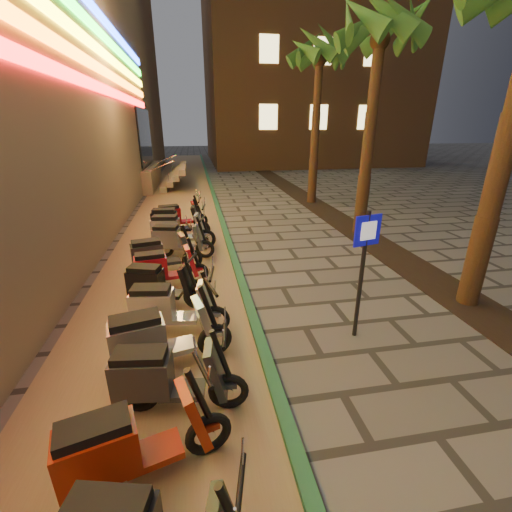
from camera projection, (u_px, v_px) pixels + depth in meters
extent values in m
plane|color=#474442|center=(343.00, 394.00, 4.70)|extent=(120.00, 120.00, 0.00)
cube|color=#8C7251|center=(177.00, 218.00, 13.46)|extent=(3.40, 60.00, 0.01)
cube|color=#225A38|center=(220.00, 216.00, 13.72)|extent=(0.18, 60.00, 0.10)
cube|color=black|center=(390.00, 252.00, 9.87)|extent=(1.20, 40.00, 0.02)
cube|color=black|center=(145.00, 137.00, 19.50)|extent=(0.08, 5.00, 3.00)
cube|color=gray|center=(113.00, 177.00, 19.96)|extent=(5.00, 6.00, 1.20)
cube|color=#FF1414|center=(72.00, 76.00, 7.87)|extent=(0.06, 26.00, 0.28)
cube|color=orange|center=(67.00, 49.00, 7.67)|extent=(0.06, 26.00, 0.28)
cube|color=yellow|center=(62.00, 20.00, 7.47)|extent=(0.06, 26.00, 0.28)
cube|color=gray|center=(167.00, 183.00, 20.61)|extent=(0.35, 5.00, 0.30)
cube|color=gray|center=(172.00, 178.00, 20.56)|extent=(0.35, 5.00, 0.30)
cube|color=gray|center=(178.00, 173.00, 20.51)|extent=(0.35, 5.00, 0.30)
cube|color=gray|center=(183.00, 168.00, 20.46)|extent=(0.35, 5.00, 0.30)
cylinder|color=silver|center=(154.00, 169.00, 18.31)|extent=(2.09, 0.06, 0.81)
cylinder|color=silver|center=(161.00, 161.00, 21.99)|extent=(2.09, 0.06, 0.81)
cube|color=brown|center=(305.00, 18.00, 31.08)|extent=(18.00, 16.00, 25.00)
cube|color=#EAD580|center=(268.00, 117.00, 25.94)|extent=(1.40, 0.06, 1.80)
cube|color=#EAD580|center=(319.00, 117.00, 26.59)|extent=(1.40, 0.06, 1.80)
cube|color=#EAD580|center=(366.00, 117.00, 27.24)|extent=(1.40, 0.06, 1.80)
cube|color=#EAD580|center=(269.00, 49.00, 24.32)|extent=(1.40, 0.06, 1.80)
cube|color=#EAD580|center=(323.00, 51.00, 24.98)|extent=(1.40, 0.06, 1.80)
cube|color=#EAD580|center=(373.00, 53.00, 25.63)|extent=(1.40, 0.06, 1.80)
cylinder|color=#472D19|center=(500.00, 168.00, 6.14)|extent=(0.40, 0.40, 5.45)
cylinder|color=#472D19|center=(368.00, 145.00, 10.69)|extent=(0.40, 0.40, 5.70)
sphere|color=#472D19|center=(380.00, 40.00, 9.67)|extent=(0.56, 0.56, 0.56)
cone|color=#274C17|center=(411.00, 22.00, 9.65)|extent=(0.60, 1.93, 1.52)
cone|color=#274C17|center=(393.00, 27.00, 10.14)|extent=(1.70, 1.86, 1.52)
cone|color=#274C17|center=(372.00, 29.00, 10.33)|extent=(2.00, 0.93, 1.52)
cone|color=#274C17|center=(355.00, 27.00, 10.14)|extent=(1.97, 1.48, 1.52)
cone|color=#274C17|center=(349.00, 22.00, 9.65)|extent=(1.22, 2.02, 1.52)
cone|color=#274C17|center=(359.00, 16.00, 9.09)|extent=(1.22, 2.02, 1.52)
cone|color=#274C17|center=(382.00, 12.00, 8.73)|extent=(1.97, 1.48, 1.52)
cone|color=#274C17|center=(405.00, 12.00, 8.73)|extent=(2.00, 0.93, 1.52)
cone|color=#274C17|center=(417.00, 16.00, 9.09)|extent=(1.70, 1.86, 1.52)
cylinder|color=#472D19|center=(315.00, 136.00, 15.24)|extent=(0.40, 0.40, 5.95)
sphere|color=#472D19|center=(320.00, 60.00, 14.17)|extent=(0.56, 0.56, 0.56)
cone|color=#274C17|center=(341.00, 49.00, 14.15)|extent=(0.60, 1.93, 1.52)
cone|color=#274C17|center=(331.00, 51.00, 14.64)|extent=(1.70, 1.86, 1.52)
cone|color=#274C17|center=(317.00, 52.00, 14.84)|extent=(2.00, 0.93, 1.52)
cone|color=#274C17|center=(304.00, 51.00, 14.64)|extent=(1.97, 1.48, 1.52)
cone|color=#274C17|center=(299.00, 49.00, 14.15)|extent=(1.22, 2.02, 1.52)
cone|color=#274C17|center=(303.00, 45.00, 13.60)|extent=(1.22, 2.02, 1.52)
cone|color=#274C17|center=(316.00, 43.00, 13.23)|extent=(1.97, 1.48, 1.52)
cone|color=#274C17|center=(332.00, 43.00, 13.23)|extent=(2.00, 0.93, 1.52)
cone|color=#274C17|center=(342.00, 45.00, 13.60)|extent=(1.70, 1.86, 1.52)
cylinder|color=black|center=(361.00, 277.00, 5.62)|extent=(0.07, 0.07, 2.23)
cube|color=#0C0B94|center=(368.00, 230.00, 5.31)|extent=(0.48, 0.15, 0.49)
cube|color=white|center=(369.00, 231.00, 5.29)|extent=(0.28, 0.09, 0.29)
cube|color=black|center=(106.00, 508.00, 2.51)|extent=(0.66, 0.45, 0.12)
cylinder|color=black|center=(240.00, 491.00, 2.36)|extent=(0.18, 0.56, 0.04)
torus|color=black|center=(94.00, 478.00, 3.30)|extent=(0.54, 0.25, 0.54)
cylinder|color=silver|center=(94.00, 478.00, 3.30)|extent=(0.17, 0.14, 0.14)
torus|color=black|center=(209.00, 434.00, 3.77)|extent=(0.54, 0.25, 0.54)
cylinder|color=silver|center=(209.00, 434.00, 3.77)|extent=(0.17, 0.14, 0.14)
cube|color=maroon|center=(154.00, 452.00, 3.52)|extent=(0.64, 0.49, 0.08)
cube|color=maroon|center=(98.00, 452.00, 3.22)|extent=(0.80, 0.58, 0.52)
cube|color=black|center=(93.00, 429.00, 3.12)|extent=(0.71, 0.49, 0.12)
cube|color=maroon|center=(194.00, 414.00, 3.59)|extent=(0.38, 0.47, 0.73)
cylinder|color=black|center=(199.00, 396.00, 3.54)|extent=(0.29, 0.15, 0.76)
cylinder|color=black|center=(202.00, 369.00, 3.44)|extent=(0.21, 0.59, 0.05)
cube|color=maroon|center=(208.00, 425.00, 3.73)|extent=(0.26, 0.20, 0.06)
torus|color=black|center=(139.00, 394.00, 4.33)|extent=(0.54, 0.17, 0.53)
cylinder|color=silver|center=(139.00, 394.00, 4.33)|extent=(0.15, 0.12, 0.14)
torus|color=black|center=(228.00, 391.00, 4.38)|extent=(0.54, 0.17, 0.53)
cylinder|color=silver|center=(228.00, 391.00, 4.38)|extent=(0.15, 0.12, 0.14)
cube|color=#282A2D|center=(183.00, 390.00, 4.34)|extent=(0.60, 0.41, 0.08)
cube|color=#282A2D|center=(142.00, 375.00, 4.23)|extent=(0.75, 0.47, 0.51)
cube|color=black|center=(140.00, 356.00, 4.12)|extent=(0.66, 0.40, 0.12)
cube|color=#282A2D|center=(216.00, 370.00, 4.25)|extent=(0.32, 0.44, 0.71)
cylinder|color=black|center=(221.00, 356.00, 4.18)|extent=(0.28, 0.11, 0.75)
cylinder|color=black|center=(225.00, 333.00, 4.07)|extent=(0.12, 0.59, 0.04)
cube|color=#282A2D|center=(228.00, 384.00, 4.34)|extent=(0.24, 0.17, 0.06)
torus|color=black|center=(134.00, 360.00, 4.94)|extent=(0.57, 0.24, 0.56)
cylinder|color=silver|center=(134.00, 360.00, 4.94)|extent=(0.17, 0.14, 0.15)
torus|color=black|center=(215.00, 340.00, 5.39)|extent=(0.57, 0.24, 0.56)
cylinder|color=silver|center=(215.00, 340.00, 5.39)|extent=(0.17, 0.14, 0.15)
cube|color=#96959C|center=(175.00, 347.00, 5.15)|extent=(0.67, 0.50, 0.09)
cube|color=#96959C|center=(138.00, 340.00, 4.86)|extent=(0.83, 0.58, 0.54)
cube|color=black|center=(135.00, 321.00, 4.75)|extent=(0.73, 0.49, 0.13)
cube|color=#96959C|center=(204.00, 322.00, 5.20)|extent=(0.38, 0.49, 0.76)
cylinder|color=black|center=(208.00, 308.00, 5.16)|extent=(0.31, 0.14, 0.80)
cylinder|color=black|center=(211.00, 287.00, 5.05)|extent=(0.19, 0.62, 0.05)
cube|color=#96959C|center=(215.00, 333.00, 5.35)|extent=(0.27, 0.20, 0.07)
torus|color=black|center=(150.00, 320.00, 5.97)|extent=(0.54, 0.18, 0.53)
cylinder|color=silver|center=(150.00, 320.00, 5.97)|extent=(0.16, 0.12, 0.14)
torus|color=black|center=(215.00, 319.00, 6.00)|extent=(0.54, 0.18, 0.53)
cylinder|color=silver|center=(215.00, 319.00, 6.00)|extent=(0.16, 0.12, 0.14)
cube|color=silver|center=(182.00, 318.00, 5.97)|extent=(0.60, 0.42, 0.08)
cube|color=silver|center=(152.00, 305.00, 5.86)|extent=(0.76, 0.48, 0.51)
cube|color=black|center=(151.00, 290.00, 5.76)|extent=(0.67, 0.41, 0.12)
cube|color=silver|center=(206.00, 302.00, 5.87)|extent=(0.33, 0.44, 0.72)
cylinder|color=black|center=(209.00, 291.00, 5.80)|extent=(0.29, 0.11, 0.75)
cylinder|color=black|center=(212.00, 274.00, 5.69)|extent=(0.13, 0.59, 0.04)
cube|color=silver|center=(215.00, 313.00, 5.96)|extent=(0.24, 0.17, 0.06)
torus|color=black|center=(144.00, 294.00, 6.93)|extent=(0.51, 0.24, 0.50)
cylinder|color=silver|center=(144.00, 294.00, 6.93)|extent=(0.16, 0.13, 0.14)
torus|color=black|center=(195.00, 297.00, 6.80)|extent=(0.51, 0.24, 0.50)
cylinder|color=silver|center=(195.00, 297.00, 6.80)|extent=(0.16, 0.13, 0.14)
cube|color=black|center=(169.00, 294.00, 6.85)|extent=(0.60, 0.47, 0.08)
cube|color=black|center=(146.00, 282.00, 6.82)|extent=(0.75, 0.55, 0.48)
cube|color=black|center=(144.00, 269.00, 6.72)|extent=(0.66, 0.47, 0.12)
cube|color=black|center=(188.00, 282.00, 6.70)|extent=(0.36, 0.45, 0.68)
cylinder|color=black|center=(190.00, 273.00, 6.62)|extent=(0.27, 0.14, 0.71)
cylinder|color=black|center=(192.00, 258.00, 6.51)|extent=(0.21, 0.55, 0.04)
cube|color=black|center=(195.00, 292.00, 6.76)|extent=(0.24, 0.19, 0.06)
torus|color=black|center=(149.00, 280.00, 7.55)|extent=(0.52, 0.17, 0.51)
cylinder|color=silver|center=(149.00, 280.00, 7.55)|extent=(0.15, 0.12, 0.14)
torus|color=black|center=(198.00, 273.00, 7.88)|extent=(0.52, 0.17, 0.51)
cylinder|color=silver|center=(198.00, 273.00, 7.88)|extent=(0.15, 0.12, 0.14)
cube|color=maroon|center=(173.00, 275.00, 7.70)|extent=(0.58, 0.41, 0.08)
cube|color=maroon|center=(151.00, 268.00, 7.47)|extent=(0.73, 0.47, 0.49)
cube|color=black|center=(150.00, 256.00, 7.37)|extent=(0.64, 0.40, 0.12)
cube|color=maroon|center=(191.00, 261.00, 7.72)|extent=(0.32, 0.42, 0.69)
cylinder|color=black|center=(193.00, 252.00, 7.67)|extent=(0.27, 0.11, 0.72)
cylinder|color=black|center=(195.00, 239.00, 7.58)|extent=(0.13, 0.57, 0.04)
cube|color=maroon|center=(198.00, 269.00, 7.84)|extent=(0.23, 0.17, 0.06)
torus|color=black|center=(145.00, 267.00, 8.22)|extent=(0.54, 0.23, 0.53)
cylinder|color=silver|center=(145.00, 267.00, 8.22)|extent=(0.16, 0.13, 0.14)
torus|color=black|center=(192.00, 259.00, 8.66)|extent=(0.54, 0.23, 0.53)
cylinder|color=silver|center=(192.00, 259.00, 8.66)|extent=(0.16, 0.13, 0.14)
cube|color=#232528|center=(169.00, 261.00, 8.42)|extent=(0.63, 0.47, 0.08)
cube|color=#232528|center=(147.00, 255.00, 8.15)|extent=(0.79, 0.55, 0.51)
cube|color=black|center=(146.00, 243.00, 8.04)|extent=(0.70, 0.47, 0.12)
cube|color=#232528|center=(186.00, 247.00, 8.48)|extent=(0.36, 0.46, 0.72)
cylinder|color=black|center=(188.00, 239.00, 8.43)|extent=(0.29, 0.14, 0.76)
cylinder|color=black|center=(189.00, 226.00, 8.33)|extent=(0.19, 0.59, 0.05)
cube|color=#232528|center=(192.00, 255.00, 8.61)|extent=(0.25, 0.19, 0.06)
torus|color=black|center=(165.00, 248.00, 9.47)|extent=(0.53, 0.22, 0.53)
cylinder|color=silver|center=(165.00, 248.00, 9.47)|extent=(0.16, 0.13, 0.14)
torus|color=black|center=(205.00, 249.00, 9.40)|extent=(0.53, 0.22, 0.53)
cylinder|color=silver|center=(205.00, 249.00, 9.40)|extent=(0.16, 0.13, 0.14)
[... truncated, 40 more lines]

